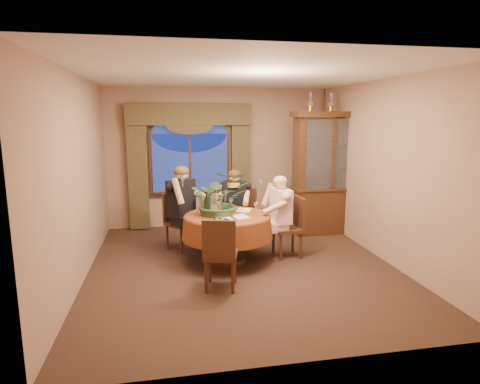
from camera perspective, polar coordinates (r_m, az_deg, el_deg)
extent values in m
plane|color=black|center=(6.18, 0.27, -10.46)|extent=(5.00, 5.00, 0.00)
plane|color=#97725C|center=(8.28, -2.99, 4.86)|extent=(4.50, 0.00, 4.50)
plane|color=#97725C|center=(6.63, 19.77, 2.84)|extent=(0.00, 5.00, 5.00)
plane|color=white|center=(5.80, 0.29, 16.31)|extent=(5.00, 5.00, 0.00)
cube|color=#413922|center=(8.13, -14.33, 2.89)|extent=(0.38, 0.14, 2.32)
cube|color=#413922|center=(8.26, 0.10, 3.32)|extent=(0.38, 0.14, 2.32)
cylinder|color=maroon|center=(6.24, -1.82, -6.62)|extent=(1.57, 1.57, 0.75)
cube|color=#341D10|center=(7.88, 12.44, 2.61)|extent=(1.44, 0.57, 2.33)
cube|color=black|center=(6.50, 6.74, -5.04)|extent=(0.45, 0.45, 0.96)
cube|color=black|center=(7.12, 0.33, -3.57)|extent=(0.56, 0.56, 0.96)
cube|color=black|center=(6.88, -8.37, -4.19)|extent=(0.59, 0.59, 0.96)
cube|color=black|center=(5.28, -2.77, -8.66)|extent=(0.51, 0.51, 0.96)
imported|color=#335530|center=(6.11, -2.94, 2.20)|extent=(0.88, 0.98, 0.76)
imported|color=#4C5428|center=(6.11, -1.61, -3.10)|extent=(0.16, 0.16, 0.05)
cylinder|color=black|center=(5.71, -2.87, -4.23)|extent=(0.33, 0.33, 0.02)
cylinder|color=black|center=(6.07, -4.78, -1.88)|extent=(0.07, 0.07, 0.33)
cylinder|color=tan|center=(6.16, -4.08, -1.68)|extent=(0.07, 0.07, 0.33)
cylinder|color=tan|center=(6.17, -5.52, -1.68)|extent=(0.07, 0.07, 0.33)
cylinder|color=black|center=(6.27, -4.45, -1.47)|extent=(0.07, 0.07, 0.33)
cube|color=white|center=(6.03, 0.10, -3.50)|extent=(0.27, 0.34, 0.00)
cube|color=white|center=(6.43, 0.53, -2.61)|extent=(0.31, 0.36, 0.00)
cube|color=white|center=(5.87, -2.20, -3.89)|extent=(0.22, 0.31, 0.00)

